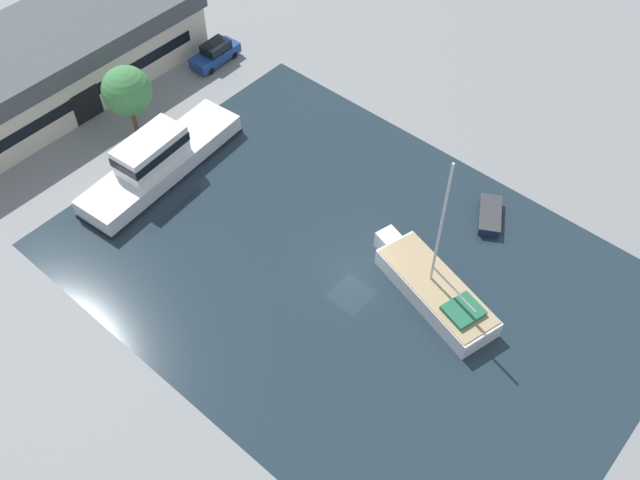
{
  "coord_description": "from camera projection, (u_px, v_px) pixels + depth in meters",
  "views": [
    {
      "loc": [
        -22.1,
        -16.46,
        36.19
      ],
      "look_at": [
        0.0,
        2.75,
        1.0
      ],
      "focal_mm": 40.0,
      "sensor_mm": 36.0,
      "label": 1
    }
  ],
  "objects": [
    {
      "name": "water_canal",
      "position": [
        353.0,
        272.0,
        45.4
      ],
      "size": [
        25.99,
        36.67,
        0.01
      ],
      "primitive_type": "cube",
      "color": "#1E2D38",
      "rests_on": "ground"
    },
    {
      "name": "warehouse_building",
      "position": [
        45.0,
        65.0,
        54.83
      ],
      "size": [
        25.6,
        9.86,
        5.28
      ],
      "rotation": [
        0.0,
        0.0,
        0.0
      ],
      "color": "beige",
      "rests_on": "ground"
    },
    {
      "name": "parked_car",
      "position": [
        215.0,
        53.0,
        58.79
      ],
      "size": [
        4.45,
        1.91,
        1.79
      ],
      "rotation": [
        0.0,
        0.0,
        1.6
      ],
      "color": "navy",
      "rests_on": "ground"
    },
    {
      "name": "sailboat_moored",
      "position": [
        434.0,
        289.0,
        43.61
      ],
      "size": [
        5.15,
        9.98,
        11.03
      ],
      "rotation": [
        0.0,
        0.0,
        -0.27
      ],
      "color": "silver",
      "rests_on": "water_canal"
    },
    {
      "name": "ground_plane",
      "position": [
        353.0,
        272.0,
        45.4
      ],
      "size": [
        440.0,
        440.0,
        0.0
      ],
      "primitive_type": "plane",
      "color": "gray"
    },
    {
      "name": "quay_tree_near_building",
      "position": [
        127.0,
        91.0,
        50.71
      ],
      "size": [
        3.59,
        3.59,
        5.83
      ],
      "color": "brown",
      "rests_on": "ground"
    },
    {
      "name": "motor_cruiser",
      "position": [
        159.0,
        160.0,
        50.1
      ],
      "size": [
        13.66,
        4.66,
        3.56
      ],
      "rotation": [
        0.0,
        0.0,
        1.66
      ],
      "color": "silver",
      "rests_on": "water_canal"
    },
    {
      "name": "small_dinghy",
      "position": [
        490.0,
        215.0,
        48.0
      ],
      "size": [
        3.63,
        2.94,
        0.7
      ],
      "rotation": [
        0.0,
        0.0,
        2.1
      ],
      "color": "#19234C",
      "rests_on": "water_canal"
    }
  ]
}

